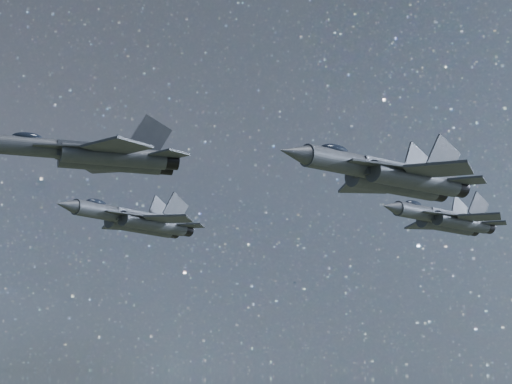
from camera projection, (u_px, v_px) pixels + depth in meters
jet_lead at (95, 155)px, 66.54m from camera, size 16.85×11.21×4.28m
jet_left at (137, 220)px, 92.68m from camera, size 18.99×13.06×4.77m
jet_right at (391, 175)px, 60.61m from camera, size 17.51×12.44×4.45m
jet_slot at (446, 220)px, 85.64m from camera, size 16.47×11.72×4.20m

